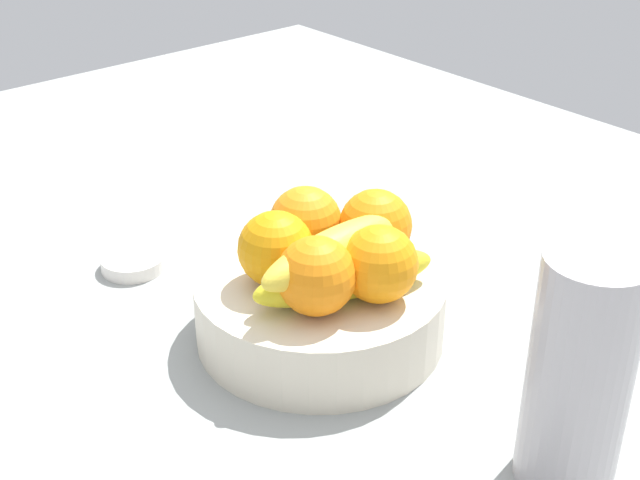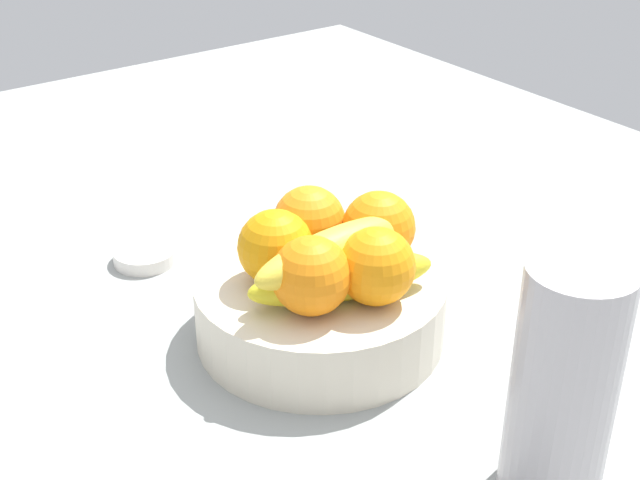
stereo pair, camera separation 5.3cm
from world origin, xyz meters
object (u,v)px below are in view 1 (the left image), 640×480
banana_bunch (340,264)px  orange_back_left (379,264)px  fruit_bowl (320,307)px  jar_lid (133,262)px  orange_back_right (375,225)px  orange_front_left (306,222)px  orange_center (316,276)px  orange_front_right (276,249)px  thermos_tumbler (579,374)px

banana_bunch → orange_back_left: bearing=38.5°
fruit_bowl → jar_lid: size_ratio=3.41×
orange_back_left → orange_back_right: bearing=138.8°
orange_front_left → banana_bunch: orange_front_left is taller
orange_center → jar_lid: bearing=-172.6°
fruit_bowl → orange_front_right: orange_front_right is taller
orange_front_right → banana_bunch: (5.26, 3.02, -0.35)cm
banana_bunch → thermos_tumbler: thermos_tumbler is taller
banana_bunch → fruit_bowl: bearing=173.1°
fruit_bowl → thermos_tumbler: size_ratio=1.22×
orange_back_right → jar_lid: bearing=-149.5°
fruit_bowl → jar_lid: fruit_bowl is taller
orange_center → thermos_tumbler: (22.24, 5.85, -0.23)cm
orange_front_right → banana_bunch: size_ratio=0.40×
orange_center → jar_lid: (-26.35, -3.40, -9.03)cm
orange_center → orange_back_right: 10.69cm
thermos_tumbler → orange_front_left: bearing=-179.5°
orange_front_right → thermos_tumbler: size_ratio=0.36×
orange_front_left → orange_back_left: (10.13, -0.16, 0.00)cm
orange_front_right → orange_back_right: 10.16cm
thermos_tumbler → orange_front_right: bearing=-168.8°
orange_front_left → orange_back_right: size_ratio=1.00×
thermos_tumbler → jar_lid: size_ratio=2.80×
orange_front_right → thermos_tumbler: thermos_tumbler is taller
orange_front_right → jar_lid: (-20.45, -3.69, -9.03)cm
orange_front_left → orange_back_left: bearing=-0.9°
orange_front_right → orange_front_left: bearing=112.9°
orange_front_left → orange_front_right: same height
orange_back_right → thermos_tumbler: thermos_tumbler is taller
orange_back_right → banana_bunch: bearing=-68.0°
fruit_bowl → jar_lid: 23.73cm
jar_lid → orange_front_left: bearing=26.2°
fruit_bowl → orange_center: size_ratio=3.37×
orange_back_left → banana_bunch: (-2.64, -2.10, -0.35)cm
orange_back_right → orange_back_left: bearing=-41.2°
orange_center → thermos_tumbler: bearing=14.7°
orange_front_left → jar_lid: size_ratio=1.01×
orange_front_right → jar_lid: size_ratio=1.01×
thermos_tumbler → jar_lid: 50.24cm
orange_back_left → orange_back_right: 7.17cm
fruit_bowl → orange_front_right: 7.72cm
orange_back_right → jar_lid: (-22.95, -13.54, -9.03)cm
orange_back_left → banana_bunch: 3.39cm
banana_bunch → jar_lid: 27.95cm
orange_back_left → banana_bunch: bearing=-141.5°
orange_back_right → banana_bunch: orange_back_right is taller
fruit_bowl → orange_back_right: (0.44, 6.44, 6.62)cm
orange_front_right → orange_back_right: size_ratio=1.00×
orange_front_left → banana_bunch: 7.83cm
fruit_bowl → orange_center: bearing=-43.9°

